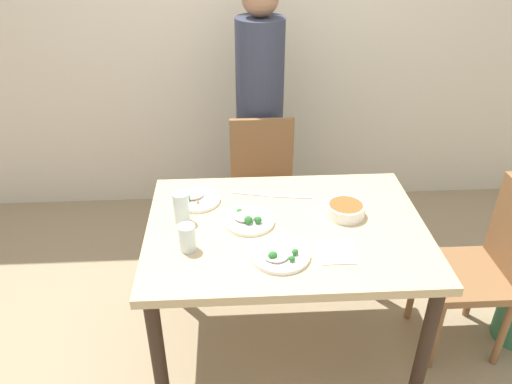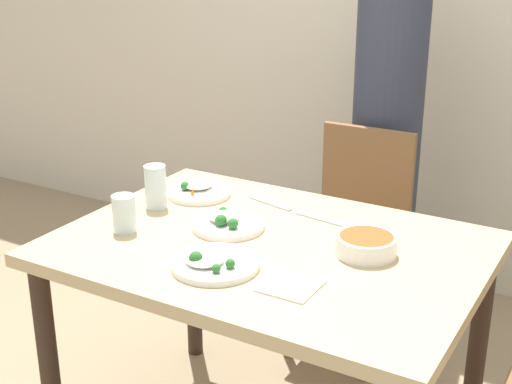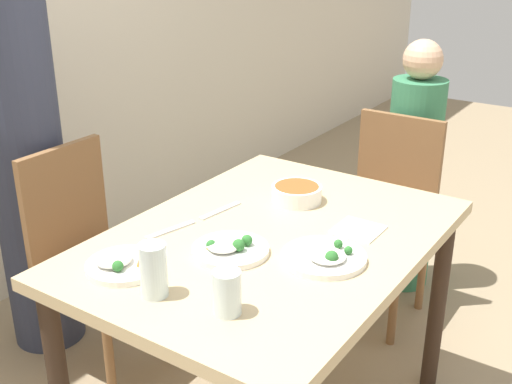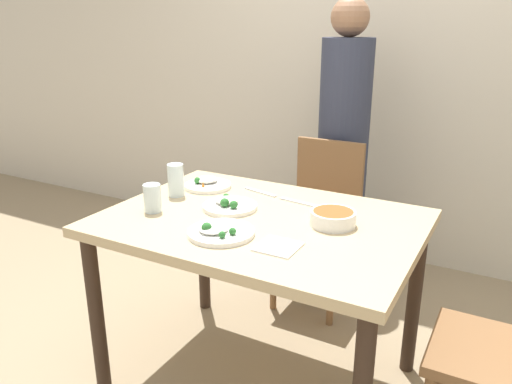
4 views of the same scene
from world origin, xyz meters
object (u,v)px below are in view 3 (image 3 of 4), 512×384
Objects in this scene: chair_adult_spot at (91,254)px; chair_child_spot at (385,212)px; person_child at (411,176)px; person_adult at (28,169)px; plate_rice_adult at (122,264)px; bowl_curry at (297,193)px; glass_water_tall at (153,270)px.

chair_child_spot is (1.00, -0.77, 0.00)m from chair_adult_spot.
chair_adult_spot and chair_child_spot have the same top height.
person_child is at bearing 90.00° from chair_child_spot.
person_adult is 0.94m from plate_rice_adult.
bowl_curry is 0.80× the size of plate_rice_adult.
person_child is 1.68m from plate_rice_adult.
person_adult is at bearing 139.90° from person_child.
chair_child_spot is 0.75m from bowl_curry.
chair_adult_spot is 5.17× the size of bowl_curry.
person_child reaches higher than glass_water_tall.
bowl_curry is at bearing -72.59° from person_adult.
glass_water_tall reaches higher than bowl_curry.
chair_child_spot is at bearing -2.04° from glass_water_tall.
person_child reaches higher than chair_child_spot.
chair_adult_spot is 0.84m from bowl_curry.
bowl_curry is at bearing 0.69° from glass_water_tall.
chair_child_spot is 0.75× the size of person_child.
person_adult is 1.12m from glass_water_tall.
glass_water_tall is at bearing -119.52° from chair_adult_spot.
chair_child_spot is 5.17× the size of bowl_curry.
chair_child_spot is at bearing -4.99° from bowl_curry.
glass_water_tall is (-1.41, 0.05, 0.35)m from chair_child_spot.
glass_water_tall is (-0.73, -0.01, 0.04)m from bowl_curry.
plate_rice_adult is at bearing 166.82° from bowl_curry.
bowl_curry reaches higher than plate_rice_adult.
person_adult is 1.08m from bowl_curry.
glass_water_tall is at bearing -111.50° from person_adult.
plate_rice_adult is at bearing 72.95° from glass_water_tall.
plate_rice_adult is (-1.36, 0.22, 0.29)m from chair_child_spot.
chair_child_spot is 1.45m from glass_water_tall.
glass_water_tall reaches higher than chair_adult_spot.
plate_rice_adult is (-0.36, -0.55, 0.29)m from chair_adult_spot.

